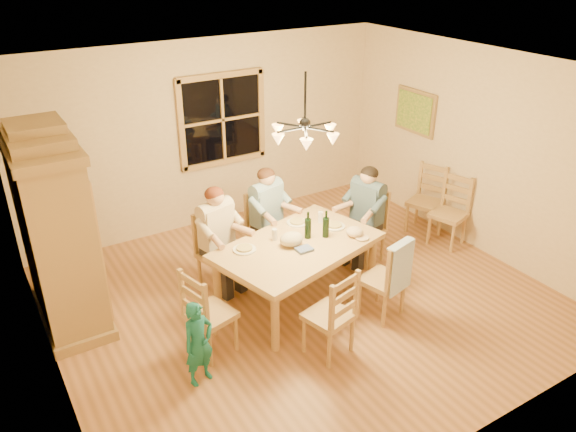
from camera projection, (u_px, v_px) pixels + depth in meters
floor at (302, 298)px, 6.73m from camera, size 5.50×5.50×0.00m
ceiling at (306, 71)px, 5.53m from camera, size 5.50×5.00×0.02m
wall_back at (209, 135)px, 8.04m from camera, size 5.50×0.02×2.70m
wall_left at (37, 264)px, 4.85m from camera, size 0.02×5.00×2.70m
wall_right at (478, 151)px, 7.42m from camera, size 0.02×5.00×2.70m
window at (222, 120)px, 8.02m from camera, size 1.30×0.06×1.30m
painting at (415, 112)px, 8.21m from camera, size 0.06×0.78×0.64m
chandelier at (305, 132)px, 5.81m from camera, size 0.77×0.68×0.71m
armoire at (57, 235)px, 5.95m from camera, size 0.66×1.40×2.30m
dining_table at (298, 251)px, 6.43m from camera, size 2.07×1.55×0.76m
chair_far_left at (219, 265)px, 6.83m from camera, size 0.53×0.52×0.99m
chair_far_right at (268, 242)px, 7.36m from camera, size 0.53×0.52×0.99m
chair_near_left at (328, 328)px, 5.74m from camera, size 0.53×0.52×0.99m
chair_near_right at (382, 291)px, 6.33m from camera, size 0.53×0.52×0.99m
chair_end_left at (212, 326)px, 5.76m from camera, size 0.52×0.53×0.99m
chair_end_right at (364, 240)px, 7.41m from camera, size 0.52×0.53×0.99m
adult_woman at (217, 226)px, 6.60m from camera, size 0.47×0.50×0.87m
adult_plaid_man at (267, 205)px, 7.12m from camera, size 0.47×0.50×0.87m
adult_slate_man at (367, 203)px, 7.17m from camera, size 0.50×0.47×0.87m
towel at (399, 267)px, 6.04m from camera, size 0.39×0.19×0.58m
wine_bottle_a at (308, 225)px, 6.44m from camera, size 0.08×0.08×0.33m
wine_bottle_b at (326, 224)px, 6.46m from camera, size 0.08×0.08×0.33m
plate_woman at (244, 249)px, 6.25m from camera, size 0.26×0.26×0.02m
plate_plaid at (297, 223)px, 6.83m from camera, size 0.26×0.26×0.02m
plate_slate at (334, 226)px, 6.75m from camera, size 0.26×0.26×0.02m
wine_glass_a at (275, 234)px, 6.43m from camera, size 0.06×0.06×0.14m
wine_glass_b at (321, 217)px, 6.83m from camera, size 0.06×0.06×0.14m
cap at (355, 232)px, 6.53m from camera, size 0.20×0.20×0.11m
napkin at (304, 249)px, 6.24m from camera, size 0.21×0.18×0.03m
cloth_bundle at (291, 239)px, 6.32m from camera, size 0.28×0.22×0.15m
child at (199, 343)px, 5.30m from camera, size 0.37×0.29×0.89m
chair_spare_front at (447, 224)px, 7.81m from camera, size 0.53×0.55×0.99m
chair_spare_back at (424, 212)px, 8.16m from camera, size 0.55×0.57×0.99m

